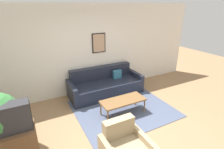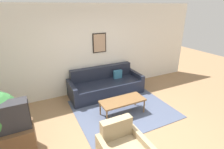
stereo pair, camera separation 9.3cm
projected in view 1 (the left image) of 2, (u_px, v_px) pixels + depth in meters
ground_plane at (128, 137)px, 3.76m from camera, size 16.00×16.00×0.00m
area_rug at (123, 109)px, 4.77m from camera, size 2.52×2.13×0.01m
wall_back at (86, 51)px, 5.31m from camera, size 8.00×0.09×2.70m
couch at (105, 85)px, 5.50m from camera, size 2.28×0.90×0.83m
coffee_table at (123, 101)px, 4.42m from camera, size 1.15×0.48×0.41m
tv_stand at (18, 144)px, 3.14m from camera, size 0.67×0.49×0.61m
tv at (11, 118)px, 2.94m from camera, size 0.63×0.28×0.52m
potted_plant_by_window at (13, 115)px, 3.79m from camera, size 0.41×0.41×0.68m
potted_plant_small at (2, 125)px, 3.51m from camera, size 0.38×0.38×0.67m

